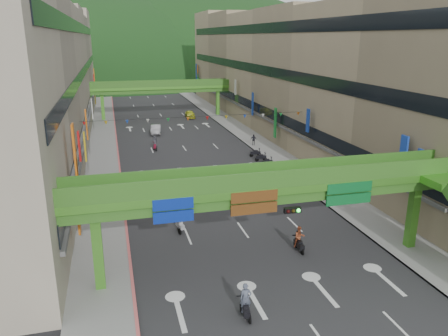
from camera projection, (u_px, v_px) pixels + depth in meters
The scene contains 23 objects.
ground at pixel (306, 319), 24.11m from camera, with size 320.00×320.00×0.00m, color black.
road_slab at pixel (174, 134), 70.43m from camera, with size 18.00×140.00×0.02m, color #28282B.
sidewalk_left at pixel (103, 137), 67.74m from camera, with size 4.00×140.00×0.15m, color gray.
sidewalk_right at pixel (239, 130), 73.07m from camera, with size 4.00×140.00×0.15m, color gray.
curb_left at pixel (116, 136), 68.20m from camera, with size 0.20×140.00×0.18m, color #CC5959.
curb_right at pixel (228, 130), 72.61m from camera, with size 0.20×140.00×0.18m, color gray.
building_row_left at pixel (42, 77), 63.12m from camera, with size 12.80×95.00×19.00m.
building_row_right at pixel (286, 72), 72.30m from camera, with size 12.80×95.00×19.00m.
overpass_near at pixel (288, 196), 27.82m from camera, with size 28.00×12.27×7.10m.
overpass_far at pixel (161, 90), 82.77m from camera, with size 28.00×2.20×7.10m.
hill_left at pixel (94, 77), 168.71m from camera, with size 168.00×140.00×112.00m, color #1C4419.
hill_right at pixel (187, 72), 196.93m from camera, with size 208.00×176.00×128.00m, color #1C4419.
bunting_string at pixel (198, 119), 50.18m from camera, with size 26.00×0.36×0.47m.
scooter_rider_near at pixel (246, 302), 23.97m from camera, with size 0.71×1.60×2.09m.
scooter_rider_mid at pixel (299, 239), 31.46m from camera, with size 0.80×1.60×1.95m.
scooter_rider_left at pixel (180, 218), 34.66m from camera, with size 1.16×1.59×2.21m.
scooter_rider_far at pixel (155, 143), 59.85m from camera, with size 0.87×1.59×1.97m.
parked_scooter_row at pixel (264, 160), 53.60m from camera, with size 1.60×7.15×1.08m.
car_silver at pixel (156, 129), 70.03m from camera, with size 1.54×4.42×1.46m, color #A4A2A9.
car_yellow at pixel (190, 114), 83.91m from camera, with size 1.65×4.11×1.40m, color yellow.
pedestrian_red at pixel (343, 185), 43.10m from camera, with size 0.90×0.70×1.85m, color red.
pedestrian_dark at pixel (253, 141), 62.21m from camera, with size 0.91×0.38×1.55m, color #23232A.
pedestrian_blue at pixel (304, 176), 46.31m from camera, with size 0.78×0.50×1.67m, color #324555.
Camera 1 is at (-9.64, -18.85, 14.95)m, focal length 35.00 mm.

